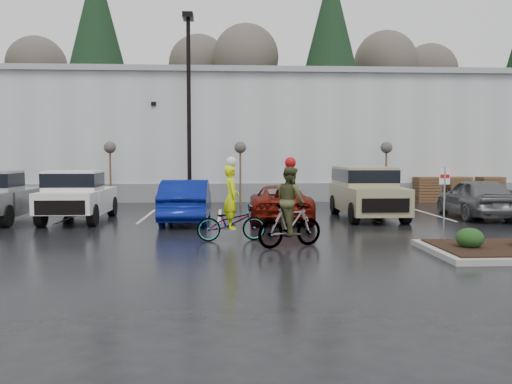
{
  "coord_description": "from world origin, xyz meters",
  "views": [
    {
      "loc": [
        -2.23,
        -14.4,
        2.56
      ],
      "look_at": [
        -1.23,
        3.55,
        1.3
      ],
      "focal_mm": 38.0,
      "sensor_mm": 36.0,
      "label": 1
    }
  ],
  "objects": [
    {
      "name": "lamppost",
      "position": [
        -4.0,
        12.0,
        5.69
      ],
      "size": [
        0.5,
        1.0,
        9.22
      ],
      "color": "black",
      "rests_on": "ground"
    },
    {
      "name": "pallet_stack_c",
      "position": [
        12.0,
        14.0,
        0.68
      ],
      "size": [
        1.2,
        1.2,
        1.35
      ],
      "primitive_type": "cube",
      "color": "#553422",
      "rests_on": "ground"
    },
    {
      "name": "shrub_a",
      "position": [
        4.0,
        -1.0,
        0.41
      ],
      "size": [
        0.7,
        0.7,
        0.52
      ],
      "primitive_type": "ellipsoid",
      "color": "black",
      "rests_on": "curb_island"
    },
    {
      "name": "car_blue",
      "position": [
        -3.73,
        6.09,
        0.8
      ],
      "size": [
        1.72,
        4.89,
        1.61
      ],
      "primitive_type": "imported",
      "rotation": [
        0.0,
        0.0,
        3.14
      ],
      "color": "navy",
      "rests_on": "ground"
    },
    {
      "name": "ground",
      "position": [
        0.0,
        0.0,
        0.0
      ],
      "size": [
        120.0,
        120.0,
        0.0
      ],
      "primitive_type": "plane",
      "color": "black",
      "rests_on": "ground"
    },
    {
      "name": "cyclist_olive",
      "position": [
        -0.47,
        0.3,
        0.9
      ],
      "size": [
        1.97,
        1.29,
        2.48
      ],
      "rotation": [
        0.0,
        0.0,
        1.99
      ],
      "color": "#3F3F44",
      "rests_on": "ground"
    },
    {
      "name": "suv_tan",
      "position": [
        3.41,
        6.87,
        1.03
      ],
      "size": [
        2.2,
        5.1,
        2.06
      ],
      "primitive_type": null,
      "color": "#9A9168",
      "rests_on": "ground"
    },
    {
      "name": "cyclist_hivis",
      "position": [
        -2.07,
        1.5,
        0.76
      ],
      "size": [
        2.13,
        0.98,
        2.49
      ],
      "rotation": [
        0.0,
        0.0,
        1.7
      ],
      "color": "#3F3F44",
      "rests_on": "ground"
    },
    {
      "name": "pickup_white",
      "position": [
        -7.85,
        6.73,
        0.98
      ],
      "size": [
        2.1,
        5.2,
        1.96
      ],
      "primitive_type": null,
      "color": "white",
      "rests_on": "ground"
    },
    {
      "name": "car_grey",
      "position": [
        7.84,
        6.82,
        0.81
      ],
      "size": [
        2.16,
        4.83,
        1.61
      ],
      "primitive_type": "imported",
      "rotation": [
        0.0,
        0.0,
        3.09
      ],
      "color": "slate",
      "rests_on": "ground"
    },
    {
      "name": "sapling_west",
      "position": [
        -8.0,
        13.0,
        2.73
      ],
      "size": [
        0.6,
        0.6,
        3.2
      ],
      "color": "#553422",
      "rests_on": "ground"
    },
    {
      "name": "sapling_mid",
      "position": [
        -1.5,
        13.0,
        2.73
      ],
      "size": [
        0.6,
        0.6,
        3.2
      ],
      "color": "#553422",
      "rests_on": "ground"
    },
    {
      "name": "pickup_silver",
      "position": [
        -10.8,
        6.63,
        0.98
      ],
      "size": [
        2.1,
        5.2,
        1.96
      ],
      "primitive_type": null,
      "color": "#97989E",
      "rests_on": "ground"
    },
    {
      "name": "sapling_east",
      "position": [
        6.0,
        13.0,
        2.73
      ],
      "size": [
        0.6,
        0.6,
        3.2
      ],
      "color": "#553422",
      "rests_on": "ground"
    },
    {
      "name": "warehouse",
      "position": [
        0.0,
        21.99,
        3.65
      ],
      "size": [
        60.5,
        15.5,
        7.2
      ],
      "color": "#B9BDBF",
      "rests_on": "ground"
    },
    {
      "name": "fire_lane_sign",
      "position": [
        3.8,
        0.2,
        1.41
      ],
      "size": [
        0.3,
        0.05,
        2.2
      ],
      "color": "gray",
      "rests_on": "ground"
    },
    {
      "name": "pallet_stack_a",
      "position": [
        8.5,
        14.0,
        0.68
      ],
      "size": [
        1.2,
        1.2,
        1.35
      ],
      "primitive_type": "cube",
      "color": "#553422",
      "rests_on": "ground"
    },
    {
      "name": "wooded_ridge",
      "position": [
        0.0,
        45.0,
        3.0
      ],
      "size": [
        80.0,
        25.0,
        6.0
      ],
      "primitive_type": "cube",
      "color": "#29441C",
      "rests_on": "ground"
    },
    {
      "name": "pallet_stack_b",
      "position": [
        10.2,
        14.0,
        0.68
      ],
      "size": [
        1.2,
        1.2,
        1.35
      ],
      "primitive_type": "cube",
      "color": "#553422",
      "rests_on": "ground"
    },
    {
      "name": "car_red",
      "position": [
        -0.15,
        6.3,
        0.69
      ],
      "size": [
        2.51,
        5.06,
        1.38
      ],
      "primitive_type": "imported",
      "rotation": [
        0.0,
        0.0,
        3.1
      ],
      "color": "#681109",
      "rests_on": "ground"
    }
  ]
}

